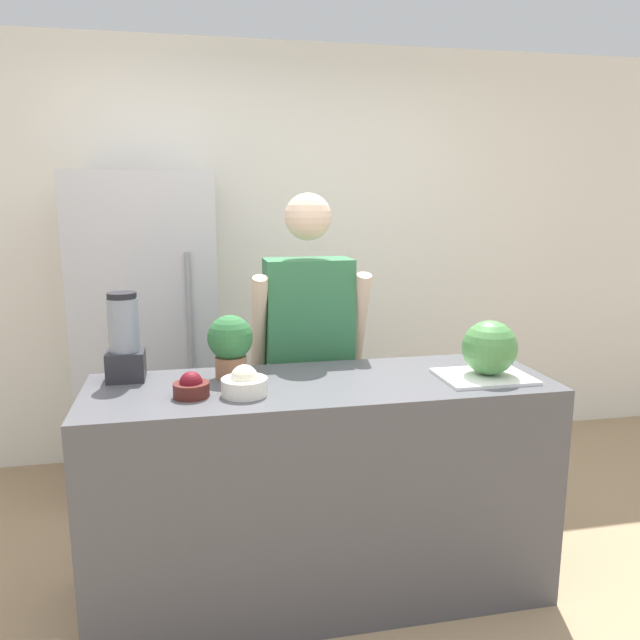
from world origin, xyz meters
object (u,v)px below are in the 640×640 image
object	(u,v)px
refrigerator	(150,334)
person	(309,365)
blender	(125,341)
watermelon	(490,348)
potted_plant	(230,343)
bowl_cherries	(191,387)
bowl_cream	(244,384)

from	to	relation	value
refrigerator	person	bearing A→B (deg)	-43.19
blender	watermelon	bearing A→B (deg)	-10.68
potted_plant	bowl_cherries	bearing A→B (deg)	-125.48
person	watermelon	world-z (taller)	person
watermelon	bowl_cream	size ratio (longest dim) A/B	1.29
refrigerator	person	xyz separation A→B (m)	(0.78, -0.73, -0.03)
blender	potted_plant	world-z (taller)	blender
refrigerator	person	distance (m)	1.07
bowl_cream	potted_plant	distance (m)	0.27
bowl_cherries	potted_plant	world-z (taller)	potted_plant
bowl_cream	potted_plant	world-z (taller)	potted_plant
potted_plant	person	bearing A→B (deg)	41.56
refrigerator	potted_plant	distance (m)	1.16
bowl_cherries	potted_plant	size ratio (longest dim) A/B	0.52
bowl_cherries	person	bearing A→B (deg)	46.08
bowl_cream	potted_plant	xyz separation A→B (m)	(-0.03, 0.25, 0.10)
refrigerator	bowl_cream	world-z (taller)	refrigerator
watermelon	blender	size ratio (longest dim) A/B	0.62
person	watermelon	distance (m)	0.89
watermelon	blender	xyz separation A→B (m)	(-1.47, 0.28, 0.04)
person	potted_plant	xyz separation A→B (m)	(-0.39, -0.35, 0.21)
bowl_cherries	blender	world-z (taller)	blender
person	bowl_cream	bearing A→B (deg)	-121.07
bowl_cream	blender	xyz separation A→B (m)	(-0.46, 0.30, 0.12)
blender	potted_plant	distance (m)	0.43
bowl_cream	watermelon	bearing A→B (deg)	1.47
refrigerator	bowl_cherries	xyz separation A→B (m)	(0.23, -1.31, 0.07)
watermelon	potted_plant	distance (m)	1.07
watermelon	bowl_cream	distance (m)	1.01
refrigerator	watermelon	world-z (taller)	refrigerator
person	watermelon	bearing A→B (deg)	-41.34
blender	bowl_cream	bearing A→B (deg)	-33.57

